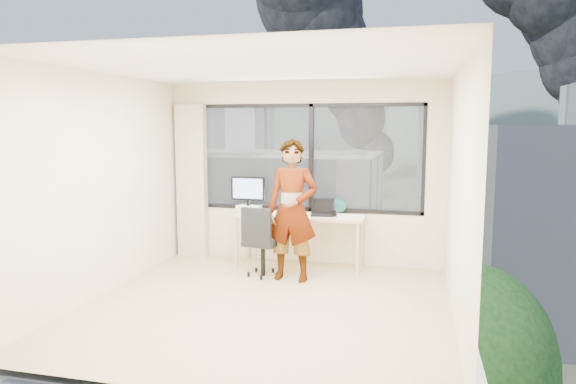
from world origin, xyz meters
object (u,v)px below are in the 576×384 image
(person, at_px, (292,210))
(game_console, at_px, (249,208))
(monitor, at_px, (248,193))
(handbag, at_px, (337,206))
(desk, at_px, (299,241))
(chair, at_px, (263,240))
(laptop, at_px, (323,208))

(person, distance_m, game_console, 1.18)
(monitor, distance_m, handbag, 1.30)
(person, relative_size, game_console, 5.84)
(desk, height_order, handbag, handbag)
(game_console, bearing_deg, person, -34.39)
(desk, bearing_deg, person, -85.71)
(monitor, bearing_deg, chair, -56.61)
(game_console, distance_m, laptop, 1.15)
(chair, xyz_separation_m, person, (0.41, -0.07, 0.43))
(desk, relative_size, person, 0.99)
(chair, bearing_deg, monitor, 130.39)
(desk, height_order, monitor, monitor)
(chair, distance_m, game_console, 0.91)
(chair, relative_size, game_console, 3.09)
(handbag, bearing_deg, monitor, -178.69)
(game_console, bearing_deg, handbag, 11.84)
(desk, distance_m, game_console, 0.92)
(person, height_order, handbag, person)
(chair, bearing_deg, desk, 65.39)
(monitor, distance_m, laptop, 1.15)
(laptop, distance_m, handbag, 0.29)
(person, bearing_deg, handbag, 65.86)
(monitor, xyz_separation_m, handbag, (1.29, 0.10, -0.15))
(person, height_order, game_console, person)
(desk, height_order, laptop, laptop)
(desk, relative_size, laptop, 5.29)
(chair, bearing_deg, handbag, 51.61)
(monitor, relative_size, laptop, 1.50)
(person, xyz_separation_m, laptop, (0.28, 0.62, -0.06))
(monitor, bearing_deg, desk, -8.18)
(desk, distance_m, monitor, 1.03)
(person, bearing_deg, laptop, 68.56)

